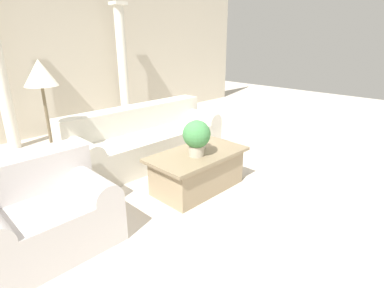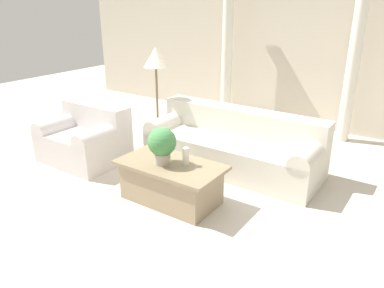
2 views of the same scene
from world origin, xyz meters
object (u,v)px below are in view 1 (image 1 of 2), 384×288
object	(u,v)px
sofa_long	(146,139)
loveseat	(39,211)
floor_lamp	(41,79)
coffee_table	(197,170)
potted_plant	(197,136)

from	to	relation	value
sofa_long	loveseat	world-z (taller)	same
sofa_long	floor_lamp	xyz separation A→B (m)	(-1.37, 0.02, 1.03)
coffee_table	potted_plant	bearing A→B (deg)	-144.88
floor_lamp	potted_plant	bearing A→B (deg)	-48.74
potted_plant	coffee_table	bearing A→B (deg)	35.12
loveseat	potted_plant	bearing A→B (deg)	-10.40
sofa_long	potted_plant	size ratio (longest dim) A/B	5.71
loveseat	coffee_table	world-z (taller)	loveseat
sofa_long	coffee_table	distance (m)	1.25
loveseat	coffee_table	xyz separation A→B (m)	(1.77, -0.26, -0.10)
coffee_table	floor_lamp	size ratio (longest dim) A/B	0.78
sofa_long	loveseat	size ratio (longest dim) A/B	2.12
potted_plant	floor_lamp	size ratio (longest dim) A/B	0.27
loveseat	floor_lamp	size ratio (longest dim) A/B	0.73
coffee_table	sofa_long	bearing A→B (deg)	83.27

